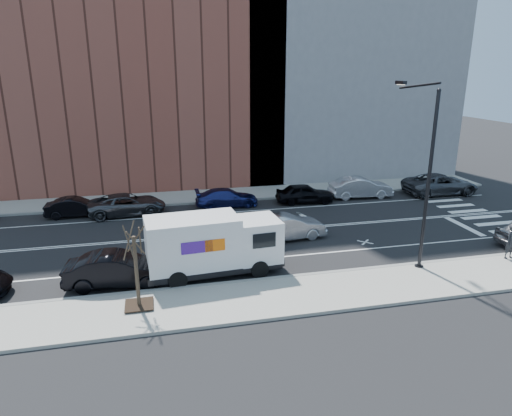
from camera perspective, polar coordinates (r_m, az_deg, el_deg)
name	(u,v)px	position (r m, az deg, el deg)	size (l,w,h in m)	color
ground	(255,231)	(28.97, -0.15, -2.95)	(120.00, 120.00, 0.00)	black
sidewalk_near	(298,295)	(21.17, 5.24, -10.74)	(44.00, 3.60, 0.15)	gray
sidewalk_far	(231,194)	(37.17, -3.16, 1.71)	(44.00, 3.60, 0.15)	gray
curb_near	(286,278)	(22.69, 3.82, -8.66)	(44.00, 0.25, 0.17)	gray
curb_far	(235,200)	(35.47, -2.66, 0.97)	(44.00, 0.25, 0.17)	gray
crosswalk	(474,214)	(35.89, 25.62, -0.69)	(3.00, 14.00, 0.01)	white
road_markings	(255,231)	(28.97, -0.15, -2.94)	(40.00, 8.60, 0.01)	white
bldg_brick	(122,55)	(42.19, -16.45, 17.90)	(26.00, 10.00, 22.00)	brown
bldg_concrete	(344,33)	(45.93, 10.89, 20.66)	(20.00, 10.00, 26.00)	slate
streetlight	(424,171)	(24.05, 20.25, 4.39)	(0.44, 4.02, 9.34)	black
street_tree	(137,279)	(20.04, -14.65, -8.54)	(1.20, 1.20, 3.75)	black
fedex_van	(213,244)	(22.68, -5.45, -4.51)	(6.88, 2.82, 3.07)	black
far_parked_b	(76,207)	(34.09, -21.59, 0.11)	(1.42, 4.06, 1.34)	black
far_parked_c	(127,204)	(33.35, -15.83, 0.44)	(2.46, 5.33, 1.48)	#414347
far_parked_d	(227,198)	(34.07, -3.68, 1.31)	(1.89, 4.66, 1.35)	navy
far_parked_e	(305,193)	(35.10, 6.09, 1.83)	(1.76, 4.37, 1.49)	black
far_parked_f	(361,187)	(37.30, 12.93, 2.52)	(1.73, 4.96, 1.63)	silver
far_parked_g	(440,184)	(40.26, 22.05, 2.79)	(2.78, 6.03, 1.68)	#44464B
driving_sedan	(287,227)	(27.53, 3.93, -2.38)	(1.63, 4.66, 1.54)	#AAABAF
near_parked_rear_a	(118,270)	(22.70, -16.83, -7.38)	(1.71, 4.91, 1.62)	black
pedestrian	(511,242)	(27.82, 29.27, -3.72)	(0.68, 0.45, 1.87)	black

